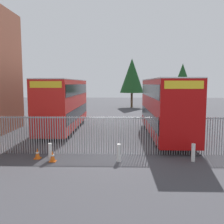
# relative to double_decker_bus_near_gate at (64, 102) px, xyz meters

# --- Properties ---
(ground_plane) EXTENTS (100.00, 100.00, 0.00)m
(ground_plane) POSITION_rel_double_decker_bus_near_gate_xyz_m (4.32, 0.27, -2.42)
(ground_plane) COLOR #3D3D42
(palisade_fence) EXTENTS (14.86, 0.14, 2.35)m
(palisade_fence) POSITION_rel_double_decker_bus_near_gate_xyz_m (3.76, -7.73, -1.24)
(palisade_fence) COLOR gray
(palisade_fence) RESTS_ON ground
(double_decker_bus_near_gate) EXTENTS (2.54, 10.81, 4.42)m
(double_decker_bus_near_gate) POSITION_rel_double_decker_bus_near_gate_xyz_m (0.00, 0.00, 0.00)
(double_decker_bus_near_gate) COLOR red
(double_decker_bus_near_gate) RESTS_ON ground
(double_decker_bus_behind_fence_left) EXTENTS (2.54, 10.81, 4.42)m
(double_decker_bus_behind_fence_left) POSITION_rel_double_decker_bus_near_gate_xyz_m (8.35, -2.73, 0.00)
(double_decker_bus_behind_fence_left) COLOR #B70C0C
(double_decker_bus_behind_fence_left) RESTS_ON ground
(bollard_near_left) EXTENTS (0.20, 0.20, 0.95)m
(bollard_near_left) POSITION_rel_double_decker_bus_near_gate_xyz_m (1.22, -9.10, -1.95)
(bollard_near_left) COLOR silver
(bollard_near_left) RESTS_ON ground
(bollard_center_front) EXTENTS (0.20, 0.20, 0.95)m
(bollard_center_front) POSITION_rel_double_decker_bus_near_gate_xyz_m (4.84, -9.16, -1.95)
(bollard_center_front) COLOR silver
(bollard_center_front) RESTS_ON ground
(bollard_near_right) EXTENTS (0.20, 0.20, 0.95)m
(bollard_near_right) POSITION_rel_double_decker_bus_near_gate_xyz_m (8.73, -8.97, -1.95)
(bollard_near_right) COLOR silver
(bollard_near_right) RESTS_ON ground
(traffic_cone_by_gate) EXTENTS (0.34, 0.34, 0.59)m
(traffic_cone_by_gate) POSITION_rel_double_decker_bus_near_gate_xyz_m (0.42, -8.74, -2.13)
(traffic_cone_by_gate) COLOR orange
(traffic_cone_by_gate) RESTS_ON ground
(traffic_cone_mid_forecourt) EXTENTS (0.34, 0.34, 0.59)m
(traffic_cone_mid_forecourt) POSITION_rel_double_decker_bus_near_gate_xyz_m (1.37, -9.22, -2.13)
(traffic_cone_mid_forecourt) COLOR orange
(traffic_cone_mid_forecourt) RESTS_ON ground
(tree_tall_back) EXTENTS (3.99, 3.99, 8.22)m
(tree_tall_back) POSITION_rel_double_decker_bus_near_gate_xyz_m (6.95, 20.79, 2.93)
(tree_tall_back) COLOR #4C3823
(tree_tall_back) RESTS_ON ground
(tree_short_side) EXTENTS (3.56, 3.56, 7.33)m
(tree_short_side) POSITION_rel_double_decker_bus_near_gate_xyz_m (15.34, 20.55, 2.35)
(tree_short_side) COLOR #4C3823
(tree_short_side) RESTS_ON ground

